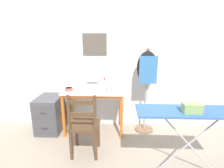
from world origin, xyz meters
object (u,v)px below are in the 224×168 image
at_px(fabric_bowl, 69,89).
at_px(thread_spool_far_edge, 111,90).
at_px(wooden_chair, 85,126).
at_px(filing_cabinet, 50,114).
at_px(dress_form, 147,72).
at_px(thread_spool_near_machine, 106,90).
at_px(storage_box, 192,108).
at_px(sewing_machine, 95,82).
at_px(thread_spool_mid_table, 109,88).
at_px(ironing_board, 192,114).
at_px(scissors, 118,93).

bearing_deg(fabric_bowl, thread_spool_far_edge, 1.01).
xyz_separation_m(wooden_chair, filing_cabinet, (-0.76, 0.66, -0.13)).
bearing_deg(dress_form, thread_spool_near_machine, -172.90).
xyz_separation_m(wooden_chair, storage_box, (1.28, -0.38, 0.45)).
bearing_deg(sewing_machine, thread_spool_near_machine, -14.51).
xyz_separation_m(fabric_bowl, thread_spool_far_edge, (0.72, 0.01, -0.01)).
relative_size(sewing_machine, thread_spool_mid_table, 10.03).
relative_size(thread_spool_near_machine, ironing_board, 0.03).
bearing_deg(wooden_chair, dress_form, 37.23).
distance_m(wooden_chair, storage_box, 1.41).
xyz_separation_m(thread_spool_near_machine, dress_form, (0.68, 0.08, 0.29)).
height_order(wooden_chair, filing_cabinet, wooden_chair).
bearing_deg(wooden_chair, ironing_board, -13.68).
relative_size(fabric_bowl, dress_form, 0.09).
relative_size(scissors, filing_cabinet, 0.19).
height_order(thread_spool_near_machine, wooden_chair, wooden_chair).
bearing_deg(ironing_board, storage_box, -123.28).
relative_size(sewing_machine, thread_spool_near_machine, 9.25).
height_order(thread_spool_mid_table, storage_box, storage_box).
bearing_deg(thread_spool_near_machine, wooden_chair, -112.78).
bearing_deg(filing_cabinet, wooden_chair, -40.91).
height_order(sewing_machine, thread_spool_near_machine, sewing_machine).
xyz_separation_m(thread_spool_far_edge, filing_cabinet, (-1.11, 0.04, -0.48)).
height_order(wooden_chair, ironing_board, wooden_chair).
height_order(scissors, thread_spool_far_edge, thread_spool_far_edge).
height_order(thread_spool_far_edge, wooden_chair, wooden_chair).
distance_m(fabric_bowl, wooden_chair, 0.80).
height_order(sewing_machine, ironing_board, sewing_machine).
bearing_deg(scissors, sewing_machine, 157.87).
distance_m(scissors, thread_spool_near_machine, 0.22).
distance_m(fabric_bowl, ironing_board, 1.93).
distance_m(fabric_bowl, thread_spool_mid_table, 0.69).
xyz_separation_m(thread_spool_near_machine, wooden_chair, (-0.27, -0.63, -0.35)).
bearing_deg(scissors, thread_spool_near_machine, 150.88).
xyz_separation_m(thread_spool_mid_table, wooden_chair, (-0.31, -0.72, -0.34)).
bearing_deg(scissors, ironing_board, -44.52).
distance_m(sewing_machine, thread_spool_near_machine, 0.24).
height_order(fabric_bowl, ironing_board, ironing_board).
bearing_deg(storage_box, ironing_board, 56.72).
height_order(thread_spool_near_machine, storage_box, storage_box).
xyz_separation_m(fabric_bowl, filing_cabinet, (-0.39, 0.05, -0.49)).
height_order(thread_spool_mid_table, dress_form, dress_form).
distance_m(thread_spool_far_edge, ironing_board, 1.35).
bearing_deg(thread_spool_mid_table, sewing_machine, -171.59).
bearing_deg(dress_form, fabric_bowl, -175.29).
bearing_deg(storage_box, sewing_machine, 138.86).
relative_size(sewing_machine, thread_spool_far_edge, 9.76).
relative_size(thread_spool_near_machine, dress_form, 0.03).
bearing_deg(scissors, fabric_bowl, 174.29).
bearing_deg(thread_spool_mid_table, storage_box, -48.25).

